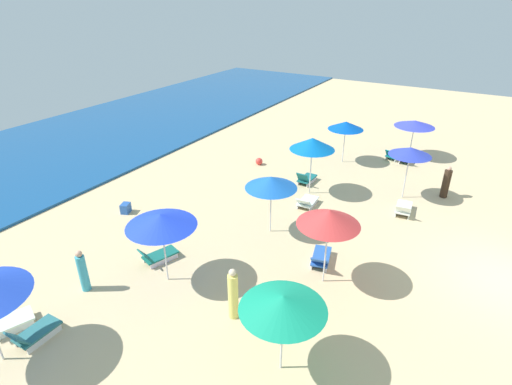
% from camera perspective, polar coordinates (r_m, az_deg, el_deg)
% --- Properties ---
extents(ground_plane, '(60.00, 60.00, 0.00)m').
position_cam_1_polar(ground_plane, '(16.03, 31.33, -10.41)').
color(ground_plane, '#D5B888').
extents(ocean, '(60.00, 12.61, 0.12)m').
position_cam_1_polar(ocean, '(27.23, -26.79, 5.33)').
color(ocean, navy).
rests_on(ocean, ground_plane).
extents(umbrella_0, '(1.92, 1.92, 2.34)m').
position_cam_1_polar(umbrella_0, '(22.62, 12.59, 9.23)').
color(umbrella_0, silver).
rests_on(umbrella_0, ground_plane).
extents(umbrella_1, '(1.98, 1.98, 2.69)m').
position_cam_1_polar(umbrella_1, '(12.52, 10.26, -3.50)').
color(umbrella_1, silver).
rests_on(umbrella_1, ground_plane).
extents(lounge_chair_1_0, '(1.55, 0.91, 0.67)m').
position_cam_1_polar(lounge_chair_1_0, '(14.49, 9.14, -9.11)').
color(lounge_chair_1_0, silver).
rests_on(lounge_chair_1_0, ground_plane).
extents(umbrella_2, '(2.00, 2.00, 2.40)m').
position_cam_1_polar(umbrella_2, '(15.22, 2.15, 1.46)').
color(umbrella_2, silver).
rests_on(umbrella_2, ground_plane).
extents(umbrella_3, '(2.11, 2.11, 2.33)m').
position_cam_1_polar(umbrella_3, '(9.72, 3.86, -15.31)').
color(umbrella_3, silver).
rests_on(umbrella_3, ground_plane).
extents(lounge_chair_4_0, '(1.37, 1.05, 0.70)m').
position_cam_1_polar(lounge_chair_4_0, '(13.85, -31.73, -15.30)').
color(lounge_chair_4_0, silver).
rests_on(lounge_chair_4_0, ground_plane).
extents(lounge_chair_4_1, '(1.28, 0.65, 0.68)m').
position_cam_1_polar(lounge_chair_4_1, '(13.12, -28.89, -17.05)').
color(lounge_chair_4_1, silver).
rests_on(lounge_chair_4_1, ground_plane).
extents(umbrella_5, '(2.05, 2.05, 2.75)m').
position_cam_1_polar(umbrella_5, '(18.44, 7.98, 6.85)').
color(umbrella_5, silver).
rests_on(umbrella_5, ground_plane).
extents(lounge_chair_5_0, '(1.36, 0.61, 0.74)m').
position_cam_1_polar(lounge_chair_5_0, '(20.26, 7.10, 1.96)').
color(lounge_chair_5_0, silver).
rests_on(lounge_chair_5_0, ground_plane).
extents(lounge_chair_5_1, '(1.38, 0.73, 0.63)m').
position_cam_1_polar(lounge_chair_5_1, '(18.05, 7.19, -1.31)').
color(lounge_chair_5_1, silver).
rests_on(lounge_chair_5_1, ground_plane).
extents(umbrella_6, '(1.86, 1.86, 2.47)m').
position_cam_1_polar(umbrella_6, '(19.16, 20.99, 5.44)').
color(umbrella_6, silver).
rests_on(umbrella_6, ground_plane).
extents(lounge_chair_6_0, '(1.48, 0.76, 0.65)m').
position_cam_1_polar(lounge_chair_6_0, '(18.48, 20.13, -2.13)').
color(lounge_chair_6_0, silver).
rests_on(lounge_chair_6_0, ground_plane).
extents(umbrella_7, '(2.21, 2.21, 2.16)m').
position_cam_1_polar(umbrella_7, '(24.57, 21.53, 9.05)').
color(umbrella_7, silver).
rests_on(umbrella_7, ground_plane).
extents(lounge_chair_7_0, '(1.36, 0.98, 0.63)m').
position_cam_1_polar(lounge_chair_7_0, '(24.42, 18.97, 4.99)').
color(lounge_chair_7_0, silver).
rests_on(lounge_chair_7_0, ground_plane).
extents(lounge_chair_7_1, '(1.39, 0.66, 0.70)m').
position_cam_1_polar(lounge_chair_7_1, '(24.10, 20.47, 4.56)').
color(lounge_chair_7_1, silver).
rests_on(lounge_chair_7_1, ground_plane).
extents(umbrella_8, '(2.23, 2.23, 2.49)m').
position_cam_1_polar(umbrella_8, '(12.81, -13.28, -3.82)').
color(umbrella_8, silver).
rests_on(umbrella_8, ground_plane).
extents(lounge_chair_8_0, '(1.45, 0.98, 0.65)m').
position_cam_1_polar(lounge_chair_8_0, '(14.85, -13.72, -8.66)').
color(lounge_chair_8_0, silver).
rests_on(lounge_chair_8_0, ground_plane).
extents(beachgoer_0, '(0.37, 0.37, 1.48)m').
position_cam_1_polar(beachgoer_0, '(14.05, -23.28, -10.22)').
color(beachgoer_0, '#3A9EB7').
rests_on(beachgoer_0, ground_plane).
extents(beachgoer_1, '(0.36, 0.36, 1.53)m').
position_cam_1_polar(beachgoer_1, '(20.53, 25.27, 1.21)').
color(beachgoer_1, '#342519').
rests_on(beachgoer_1, ground_plane).
extents(beachgoer_2, '(0.33, 0.33, 1.70)m').
position_cam_1_polar(beachgoer_2, '(11.97, -3.25, -14.22)').
color(beachgoer_2, '#E9DB6B').
rests_on(beachgoer_2, ground_plane).
extents(beach_ball_0, '(0.39, 0.39, 0.39)m').
position_cam_1_polar(beach_ball_0, '(22.36, 0.44, 4.43)').
color(beach_ball_0, '#E83933').
rests_on(beach_ball_0, ground_plane).
extents(cooler_box_1, '(0.53, 0.47, 0.42)m').
position_cam_1_polar(cooler_box_1, '(18.34, -17.94, -2.11)').
color(cooler_box_1, '#2554A5').
rests_on(cooler_box_1, ground_plane).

